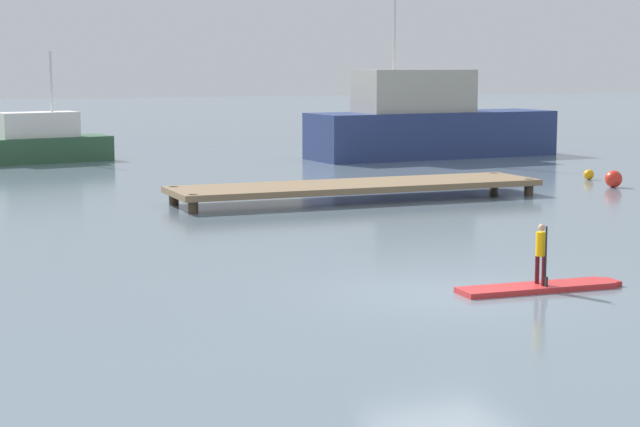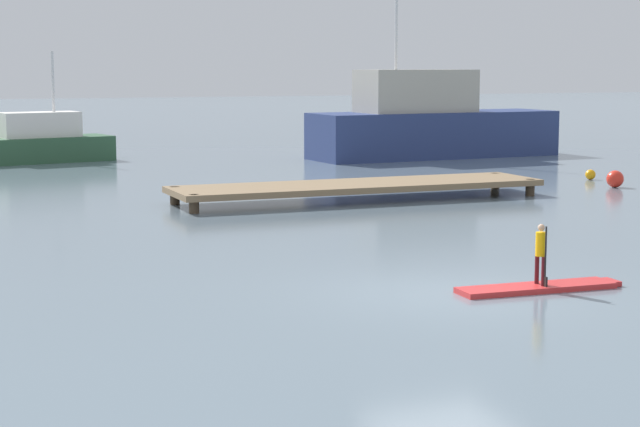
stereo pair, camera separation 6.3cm
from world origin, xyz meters
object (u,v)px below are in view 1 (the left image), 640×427
Objects in this scene: mooring_buoy_near at (589,175)px; paddleboard_near at (540,287)px; mooring_buoy_mid at (614,179)px; motor_boat_small_navy at (28,144)px; fishing_boat_white_large at (428,124)px; paddler_child_solo at (541,251)px.

paddleboard_near is at bearing -128.49° from mooring_buoy_near.
mooring_buoy_mid is (-0.74, -2.36, 0.10)m from mooring_buoy_near.
mooring_buoy_near is 0.64× the size of mooring_buoy_mid.
motor_boat_small_navy is (-5.07, 29.94, 0.72)m from paddleboard_near.
fishing_boat_white_large reaches higher than mooring_buoy_mid.
fishing_boat_white_large reaches higher than paddler_child_solo.
paddleboard_near is at bearing -113.82° from fishing_boat_white_large.
fishing_boat_white_large reaches higher than paddleboard_near.
paddleboard_near is 5.55× the size of mooring_buoy_mid.
mooring_buoy_near is at bearing -39.76° from motor_boat_small_navy.
fishing_boat_white_large is 12.99m from mooring_buoy_mid.
fishing_boat_white_large is 20.03× the size of mooring_buoy_mid.
mooring_buoy_near is (12.31, 15.50, -0.53)m from paddler_child_solo.
paddleboard_near is at bearing -80.40° from motor_boat_small_navy.
paddleboard_near is 30.38m from motor_boat_small_navy.
motor_boat_small_navy reaches higher than mooring_buoy_mid.
motor_boat_small_navy is at bearing 99.60° from paddler_child_solo.
mooring_buoy_mid is (11.57, 13.13, 0.23)m from paddleboard_near.
paddleboard_near is at bearing -131.40° from mooring_buoy_mid.
mooring_buoy_near is at bearing 51.51° from paddleboard_near.
motor_boat_small_navy is at bearing 166.83° from fishing_boat_white_large.
fishing_boat_white_large is at bearing 66.18° from paddleboard_near.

